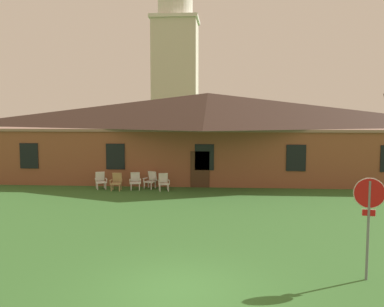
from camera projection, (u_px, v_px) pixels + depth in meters
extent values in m
plane|color=#336028|center=(177.00, 290.00, 11.03)|extent=(200.00, 200.00, 0.00)
cube|color=brown|center=(208.00, 152.00, 30.41)|extent=(25.93, 10.00, 3.20)
cube|color=#926D5E|center=(208.00, 127.00, 30.25)|extent=(26.45, 10.20, 0.16)
pyramid|color=black|center=(208.00, 110.00, 30.13)|extent=(26.96, 10.40, 2.24)
cube|color=black|center=(29.00, 156.00, 26.16)|extent=(1.10, 0.06, 1.50)
cube|color=black|center=(115.00, 156.00, 25.78)|extent=(1.10, 0.06, 1.50)
cube|color=black|center=(204.00, 157.00, 25.41)|extent=(1.10, 0.06, 1.50)
cube|color=black|center=(296.00, 158.00, 25.03)|extent=(1.10, 0.06, 1.50)
cube|color=#422819|center=(200.00, 169.00, 25.49)|extent=(1.10, 0.06, 2.10)
cube|color=beige|center=(176.00, 86.00, 49.16)|extent=(4.80, 4.80, 14.09)
cube|color=silver|center=(175.00, 20.00, 48.44)|extent=(5.18, 5.18, 0.36)
cylinder|color=silver|center=(175.00, 8.00, 48.32)|extent=(3.80, 3.80, 2.20)
cylinder|color=slate|center=(368.00, 231.00, 11.59)|extent=(0.07, 0.07, 2.64)
cylinder|color=white|center=(369.00, 193.00, 11.50)|extent=(0.79, 0.19, 0.81)
cylinder|color=#B71414|center=(370.00, 193.00, 11.48)|extent=(0.75, 0.18, 0.76)
cube|color=#B71414|center=(369.00, 213.00, 11.54)|extent=(0.32, 0.09, 0.16)
cube|color=white|center=(369.00, 213.00, 11.55)|extent=(0.34, 0.09, 0.18)
cube|color=white|center=(106.00, 186.00, 24.92)|extent=(0.07, 0.07, 0.36)
cube|color=white|center=(97.00, 187.00, 24.76)|extent=(0.07, 0.07, 0.36)
cube|color=white|center=(104.00, 185.00, 25.33)|extent=(0.07, 0.07, 0.36)
cube|color=white|center=(96.00, 186.00, 25.17)|extent=(0.07, 0.07, 0.36)
cube|color=white|center=(101.00, 182.00, 25.02)|extent=(0.71, 0.70, 0.05)
cube|color=white|center=(100.00, 176.00, 25.28)|extent=(0.55, 0.39, 0.54)
cube|color=white|center=(106.00, 179.00, 25.09)|extent=(0.25, 0.45, 0.03)
cube|color=white|center=(107.00, 181.00, 24.95)|extent=(0.05, 0.05, 0.22)
cube|color=white|center=(96.00, 179.00, 24.88)|extent=(0.25, 0.45, 0.03)
cube|color=white|center=(96.00, 182.00, 24.74)|extent=(0.05, 0.05, 0.22)
cube|color=tan|center=(119.00, 188.00, 24.37)|extent=(0.05, 0.05, 0.36)
cube|color=tan|center=(111.00, 188.00, 24.39)|extent=(0.05, 0.05, 0.36)
cube|color=tan|center=(121.00, 187.00, 24.81)|extent=(0.05, 0.05, 0.36)
cube|color=tan|center=(113.00, 187.00, 24.83)|extent=(0.05, 0.05, 0.36)
cube|color=tan|center=(116.00, 184.00, 24.58)|extent=(0.55, 0.53, 0.05)
cube|color=tan|center=(117.00, 177.00, 24.86)|extent=(0.52, 0.20, 0.54)
cube|color=tan|center=(121.00, 180.00, 24.53)|extent=(0.07, 0.47, 0.03)
cube|color=tan|center=(121.00, 183.00, 24.38)|extent=(0.04, 0.04, 0.22)
cube|color=tan|center=(111.00, 180.00, 24.56)|extent=(0.07, 0.47, 0.03)
cube|color=tan|center=(110.00, 183.00, 24.40)|extent=(0.04, 0.04, 0.22)
cube|color=white|center=(139.00, 187.00, 24.64)|extent=(0.06, 0.06, 0.36)
cube|color=white|center=(131.00, 187.00, 24.58)|extent=(0.06, 0.06, 0.36)
cube|color=white|center=(139.00, 186.00, 25.07)|extent=(0.06, 0.06, 0.36)
cube|color=white|center=(131.00, 186.00, 25.02)|extent=(0.06, 0.06, 0.36)
cube|color=white|center=(135.00, 183.00, 24.81)|extent=(0.63, 0.61, 0.05)
cube|color=white|center=(135.00, 177.00, 25.09)|extent=(0.54, 0.29, 0.54)
cube|color=white|center=(140.00, 179.00, 24.80)|extent=(0.15, 0.47, 0.03)
cube|color=white|center=(140.00, 182.00, 24.65)|extent=(0.05, 0.05, 0.22)
cube|color=white|center=(130.00, 180.00, 24.74)|extent=(0.15, 0.47, 0.03)
cube|color=white|center=(130.00, 182.00, 24.59)|extent=(0.05, 0.05, 0.22)
cube|color=white|center=(151.00, 186.00, 24.91)|extent=(0.06, 0.06, 0.36)
cube|color=white|center=(144.00, 186.00, 25.11)|extent=(0.06, 0.06, 0.36)
cube|color=white|center=(155.00, 185.00, 25.30)|extent=(0.06, 0.06, 0.36)
cube|color=white|center=(148.00, 185.00, 25.50)|extent=(0.06, 0.06, 0.36)
cube|color=white|center=(150.00, 182.00, 25.18)|extent=(0.69, 0.68, 0.05)
cube|color=white|center=(153.00, 176.00, 25.43)|extent=(0.55, 0.37, 0.54)
cube|color=white|center=(154.00, 179.00, 25.02)|extent=(0.23, 0.46, 0.03)
cube|color=white|center=(153.00, 181.00, 24.89)|extent=(0.05, 0.05, 0.22)
cube|color=white|center=(145.00, 178.00, 25.27)|extent=(0.23, 0.46, 0.03)
cube|color=white|center=(144.00, 180.00, 25.14)|extent=(0.05, 0.05, 0.22)
cube|color=silver|center=(168.00, 188.00, 24.31)|extent=(0.06, 0.06, 0.36)
cube|color=silver|center=(160.00, 188.00, 24.24)|extent=(0.06, 0.06, 0.36)
cube|color=silver|center=(167.00, 187.00, 24.75)|extent=(0.06, 0.06, 0.36)
cube|color=silver|center=(159.00, 187.00, 24.67)|extent=(0.06, 0.06, 0.36)
cube|color=silver|center=(164.00, 184.00, 24.47)|extent=(0.65, 0.63, 0.05)
cube|color=silver|center=(163.00, 178.00, 24.75)|extent=(0.54, 0.31, 0.54)
cube|color=silver|center=(169.00, 180.00, 24.48)|extent=(0.17, 0.47, 0.03)
cube|color=silver|center=(169.00, 183.00, 24.33)|extent=(0.05, 0.05, 0.22)
cube|color=silver|center=(158.00, 181.00, 24.39)|extent=(0.17, 0.47, 0.03)
cube|color=silver|center=(159.00, 183.00, 24.24)|extent=(0.05, 0.05, 0.22)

